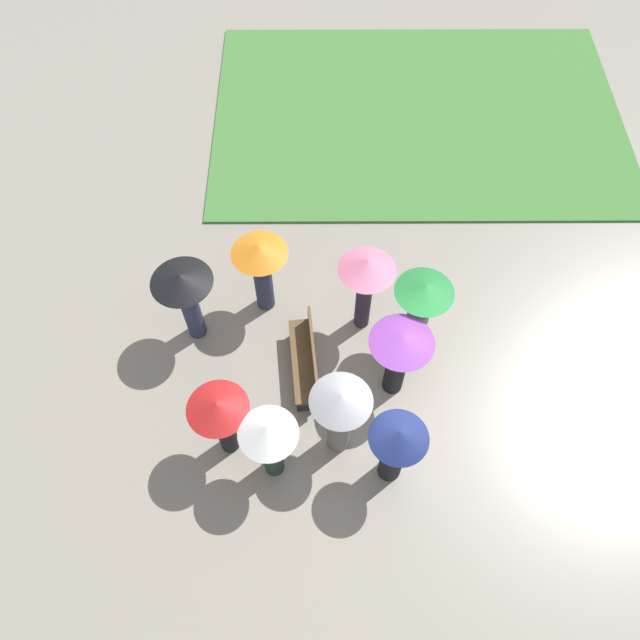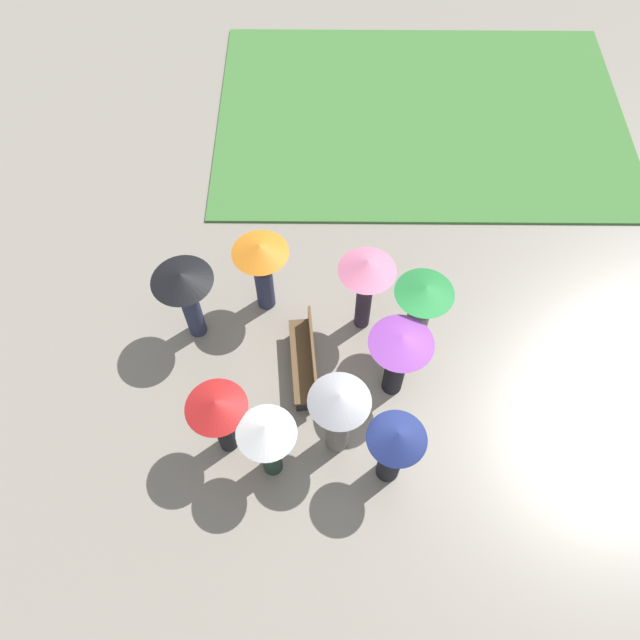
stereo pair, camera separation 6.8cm
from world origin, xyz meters
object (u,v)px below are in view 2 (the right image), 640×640
object	(u,v)px
crowd_person_black	(186,291)
crowd_person_green	(420,309)
crowd_person_pink	(366,277)
crowd_person_orange	(262,264)
crowd_person_white	(268,439)
crowd_person_purple	(399,353)
crowd_person_navy	(394,447)
park_bench	(307,359)
crowd_person_grey	(339,413)
crowd_person_red	(219,415)

from	to	relation	value
crowd_person_black	crowd_person_green	size ratio (longest dim) A/B	0.97
crowd_person_pink	crowd_person_orange	world-z (taller)	crowd_person_pink
crowd_person_white	crowd_person_green	world-z (taller)	crowd_person_green
crowd_person_purple	crowd_person_navy	world-z (taller)	crowd_person_purple
park_bench	crowd_person_orange	bearing A→B (deg)	-156.42
park_bench	crowd_person_grey	distance (m)	1.67
crowd_person_white	crowd_person_black	size ratio (longest dim) A/B	1.00
crowd_person_white	crowd_person_grey	bearing A→B (deg)	131.43
crowd_person_grey	crowd_person_navy	distance (m)	1.00
crowd_person_navy	crowd_person_orange	size ratio (longest dim) A/B	0.99
crowd_person_red	crowd_person_black	xyz separation A→B (m)	(-2.27, -0.78, 0.05)
crowd_person_navy	park_bench	bearing A→B (deg)	151.61
crowd_person_pink	crowd_person_navy	bearing A→B (deg)	-23.29
park_bench	crowd_person_black	xyz separation A→B (m)	(-0.86, -2.11, 0.87)
crowd_person_green	crowd_person_grey	world-z (taller)	crowd_person_grey
park_bench	crowd_person_red	size ratio (longest dim) A/B	0.96
crowd_person_white	crowd_person_pink	world-z (taller)	crowd_person_pink
crowd_person_white	crowd_person_black	world-z (taller)	crowd_person_black
crowd_person_white	crowd_person_navy	world-z (taller)	crowd_person_white
crowd_person_black	crowd_person_grey	distance (m)	3.45
crowd_person_orange	crowd_person_grey	bearing A→B (deg)	160.07
crowd_person_white	crowd_person_orange	world-z (taller)	crowd_person_white
crowd_person_black	crowd_person_purple	distance (m)	3.82
crowd_person_red	crowd_person_green	bearing A→B (deg)	162.86
crowd_person_white	crowd_person_black	xyz separation A→B (m)	(-2.67, -1.56, 0.01)
crowd_person_black	crowd_person_orange	size ratio (longest dim) A/B	1.01
crowd_person_orange	crowd_person_purple	bearing A→B (deg)	-172.61
park_bench	crowd_person_green	distance (m)	2.19
crowd_person_grey	crowd_person_purple	bearing A→B (deg)	28.47
crowd_person_orange	crowd_person_green	bearing A→B (deg)	-153.37
crowd_person_orange	park_bench	bearing A→B (deg)	163.53
crowd_person_navy	crowd_person_grey	bearing A→B (deg)	173.70
crowd_person_purple	crowd_person_white	bearing A→B (deg)	145.48
park_bench	crowd_person_navy	world-z (taller)	crowd_person_navy
crowd_person_red	crowd_person_purple	xyz separation A→B (m)	(-1.11, 2.86, -0.00)
crowd_person_black	crowd_person_grey	bearing A→B (deg)	111.41
park_bench	crowd_person_pink	bearing A→B (deg)	130.18
crowd_person_navy	crowd_person_orange	xyz separation A→B (m)	(-3.37, -2.21, 0.10)
crowd_person_red	crowd_person_black	world-z (taller)	crowd_person_black
crowd_person_white	crowd_person_navy	xyz separation A→B (m)	(0.07, 1.93, -0.15)
crowd_person_white	crowd_person_orange	size ratio (longest dim) A/B	1.01
crowd_person_white	crowd_person_red	bearing A→B (deg)	-98.75
crowd_person_black	crowd_person_pink	bearing A→B (deg)	154.92
crowd_person_black	crowd_person_orange	distance (m)	1.43
crowd_person_red	crowd_person_black	bearing A→B (deg)	-119.45
crowd_person_white	crowd_person_green	bearing A→B (deg)	152.44
crowd_person_grey	crowd_person_red	bearing A→B (deg)	163.36
crowd_person_white	crowd_person_orange	bearing A→B (deg)	-156.51
crowd_person_red	crowd_person_grey	distance (m)	1.86
crowd_person_pink	crowd_person_white	bearing A→B (deg)	-59.03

